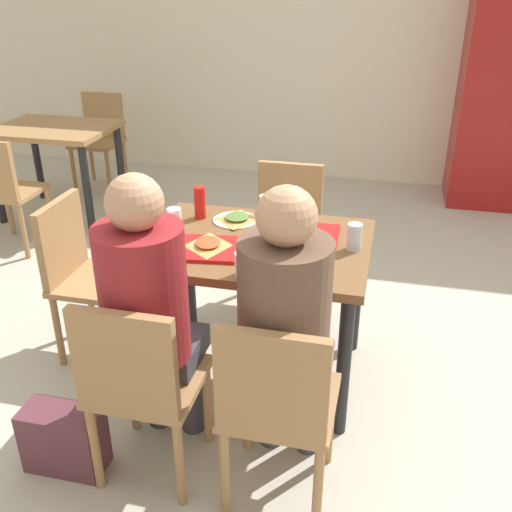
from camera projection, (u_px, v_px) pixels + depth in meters
The scene contains 28 objects.
ground_plane at pixel (256, 373), 2.98m from camera, with size 10.00×10.00×0.02m, color #B2AD9E.
back_wall at pixel (340, 23), 5.14m from camera, with size 10.00×0.10×2.80m, color beige.
main_table at pixel (256, 263), 2.70m from camera, with size 1.03×0.77×0.73m.
chair_near_left at pixel (139, 381), 2.14m from camera, with size 0.40×0.40×0.83m.
chair_near_right at pixel (276, 403), 2.04m from camera, with size 0.40×0.40×0.83m.
chair_far_side at pixel (286, 225), 3.43m from camera, with size 0.40×0.40×0.83m.
chair_left_end at pixel (83, 268), 2.95m from camera, with size 0.40×0.40×0.83m.
person_in_red at pixel (149, 304), 2.16m from camera, with size 0.32×0.42×1.24m.
person_in_brown_jacket at pixel (286, 322), 2.05m from camera, with size 0.32×0.42×1.24m.
tray_red_near at pixel (209, 249), 2.57m from camera, with size 0.36×0.26×0.02m, color red.
tray_red_far at pixel (299, 234), 2.71m from camera, with size 0.36×0.26×0.02m, color red.
paper_plate_center at pixel (235, 220), 2.87m from camera, with size 0.22×0.22×0.01m, color white.
paper_plate_near_edge at pixel (280, 265), 2.43m from camera, with size 0.22×0.22×0.01m, color white.
pizza_slice_a at pixel (208, 244), 2.58m from camera, with size 0.20×0.23×0.02m.
pizza_slice_b at pixel (293, 230), 2.71m from camera, with size 0.24×0.28×0.02m.
pizza_slice_c at pixel (237, 218), 2.86m from camera, with size 0.19×0.21×0.02m.
plastic_cup_a at pixel (266, 205), 2.92m from camera, with size 0.07×0.07×0.10m, color white.
plastic_cup_b at pixel (243, 264), 2.34m from camera, with size 0.07×0.07×0.10m, color white.
plastic_cup_c at pixel (174, 219), 2.77m from camera, with size 0.07×0.07×0.10m, color white.
plastic_cup_d at pixel (289, 213), 2.83m from camera, with size 0.07×0.07×0.10m, color white.
soda_can at pixel (354, 237), 2.55m from camera, with size 0.07×0.07×0.12m, color #B7BCC6.
condiment_bottle at pixel (200, 203), 2.87m from camera, with size 0.06×0.06×0.16m, color red.
foil_bundle at pixel (163, 224), 2.71m from camera, with size 0.10×0.10×0.10m, color silver.
handbag at pixel (64, 439), 2.36m from camera, with size 0.32×0.16×0.28m, color #592D38.
drink_fridge at pixel (505, 90), 4.75m from camera, with size 0.70×0.60×1.90m, color maroon.
background_table at pixel (56, 142), 4.62m from camera, with size 0.90×0.70×0.73m.
background_chair_near at pixel (2, 187), 4.03m from camera, with size 0.40×0.40×0.83m.
background_chair_far at pixel (100, 134), 5.31m from camera, with size 0.40×0.40×0.83m.
Camera 1 is at (0.56, -2.34, 1.85)m, focal length 41.10 mm.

